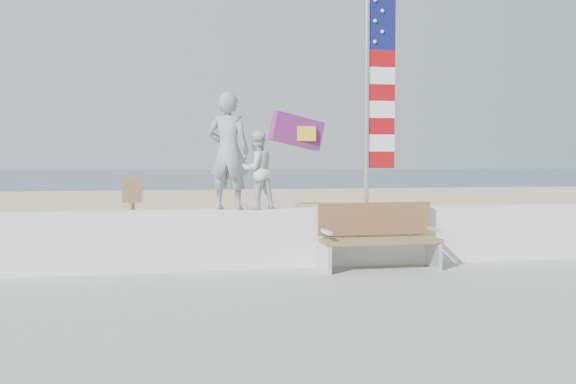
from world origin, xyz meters
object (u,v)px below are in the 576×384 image
Objects in this scene: child at (257,170)px; bench at (378,236)px; adult at (228,151)px; flag at (375,86)px.

bench is at bearing 141.42° from child.
child is (0.43, 0.00, -0.29)m from adult.
child is at bearing 165.80° from bench.
flag is at bearing 155.60° from child.
adult reaches higher than bench.
child reaches higher than bench.
adult is at bearing 179.99° from flag.
flag is (0.08, 0.45, 2.30)m from bench.
child is 2.29m from flag.
flag reaches higher than child.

